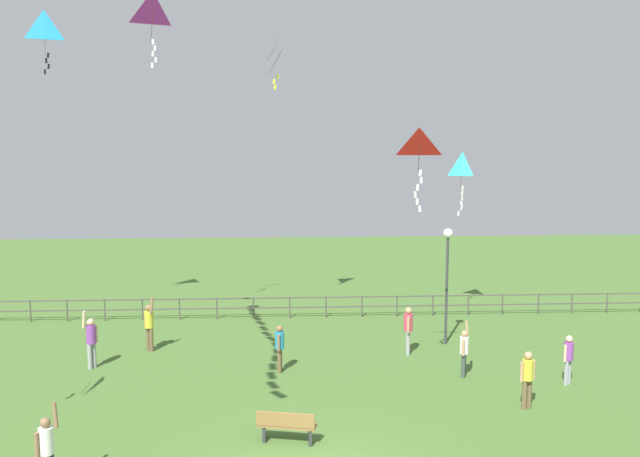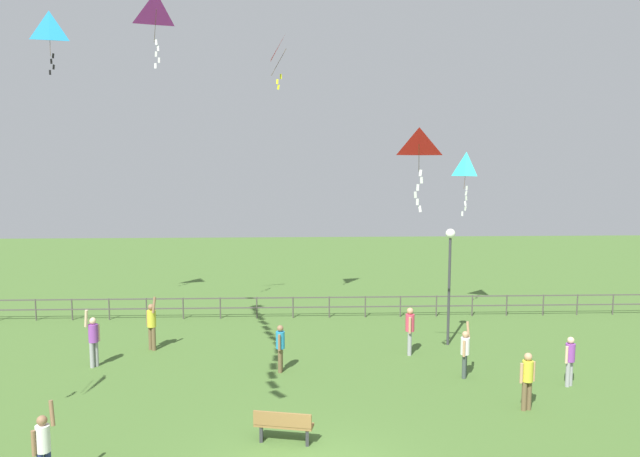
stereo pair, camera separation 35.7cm
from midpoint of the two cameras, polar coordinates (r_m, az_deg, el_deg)
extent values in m
cylinder|color=#38383D|center=(24.95, 11.74, -5.49)|extent=(0.10, 0.10, 4.13)
sphere|color=white|center=(24.57, 11.87, -0.44)|extent=(0.36, 0.36, 0.36)
cube|color=olive|center=(17.16, -2.58, -16.95)|extent=(1.55, 0.71, 0.06)
cube|color=olive|center=(16.91, -2.73, -16.52)|extent=(1.48, 0.38, 0.36)
cube|color=#333338|center=(17.39, -4.60, -17.45)|extent=(0.08, 0.36, 0.45)
cube|color=#333338|center=(17.14, -0.52, -17.80)|extent=(0.08, 0.36, 0.45)
cylinder|color=white|center=(15.93, -22.69, -16.76)|extent=(0.31, 0.31, 0.60)
sphere|color=#8C6647|center=(15.77, -22.77, -15.39)|extent=(0.23, 0.23, 0.23)
cylinder|color=#8C6647|center=(15.76, -22.00, -14.90)|extent=(0.17, 0.17, 0.57)
cylinder|color=#8C6647|center=(15.87, -23.39, -17.04)|extent=(0.09, 0.09, 0.57)
cylinder|color=#99999E|center=(23.63, -19.10, -10.53)|extent=(0.15, 0.15, 0.88)
cylinder|color=#99999E|center=(23.73, -18.76, -10.45)|extent=(0.15, 0.15, 0.88)
cylinder|color=purple|center=(23.47, -19.01, -8.74)|extent=(0.32, 0.32, 0.62)
sphere|color=beige|center=(23.36, -19.05, -7.73)|extent=(0.24, 0.24, 0.24)
cylinder|color=beige|center=(23.25, -19.57, -7.51)|extent=(0.19, 0.18, 0.60)
cylinder|color=beige|center=(23.60, -18.58, -8.73)|extent=(0.10, 0.10, 0.59)
cylinder|color=brown|center=(24.91, -14.08, -9.44)|extent=(0.15, 0.15, 0.88)
cylinder|color=brown|center=(25.03, -14.35, -9.36)|extent=(0.15, 0.15, 0.88)
cylinder|color=gold|center=(24.77, -14.27, -7.73)|extent=(0.32, 0.32, 0.62)
sphere|color=#8C6647|center=(24.66, -14.30, -6.76)|extent=(0.24, 0.24, 0.24)
cylinder|color=#8C6647|center=(24.44, -14.07, -6.58)|extent=(0.20, 0.22, 0.60)
cylinder|color=#8C6647|center=(24.93, -14.60, -7.73)|extent=(0.10, 0.10, 0.59)
cylinder|color=#99999E|center=(22.19, 21.50, -11.90)|extent=(0.14, 0.14, 0.81)
cylinder|color=#99999E|center=(22.32, 21.72, -11.80)|extent=(0.14, 0.14, 0.81)
cylinder|color=purple|center=(22.04, 21.69, -10.15)|extent=(0.30, 0.30, 0.57)
sphere|color=beige|center=(21.93, 21.74, -9.17)|extent=(0.22, 0.22, 0.22)
cylinder|color=beige|center=(21.89, 21.42, -10.36)|extent=(0.09, 0.09, 0.54)
cylinder|color=beige|center=(22.22, 21.95, -10.12)|extent=(0.09, 0.09, 0.54)
cylinder|color=#3F4C47|center=(22.09, 13.16, -11.69)|extent=(0.13, 0.13, 0.79)
cylinder|color=#3F4C47|center=(21.94, 13.09, -11.82)|extent=(0.13, 0.13, 0.79)
cylinder|color=white|center=(21.81, 13.18, -10.08)|extent=(0.29, 0.29, 0.56)
sphere|color=tan|center=(21.70, 13.21, -9.11)|extent=(0.21, 0.21, 0.21)
cylinder|color=tan|center=(21.84, 13.42, -8.70)|extent=(0.17, 0.14, 0.54)
cylinder|color=tan|center=(21.64, 13.09, -10.31)|extent=(0.09, 0.09, 0.53)
cylinder|color=brown|center=(21.94, -3.08, -11.61)|extent=(0.14, 0.14, 0.81)
cylinder|color=brown|center=(22.09, -3.01, -11.48)|extent=(0.14, 0.14, 0.81)
cylinder|color=#268CBF|center=(21.81, -3.06, -9.82)|extent=(0.30, 0.30, 0.57)
sphere|color=#8C6647|center=(21.69, -3.07, -8.81)|extent=(0.22, 0.22, 0.22)
cylinder|color=#8C6647|center=(21.63, -3.14, -10.05)|extent=(0.09, 0.09, 0.54)
cylinder|color=#8C6647|center=(22.00, -2.97, -9.75)|extent=(0.09, 0.09, 0.54)
cylinder|color=brown|center=(19.90, 18.11, -13.90)|extent=(0.15, 0.15, 0.86)
cylinder|color=brown|center=(20.00, 18.50, -13.81)|extent=(0.15, 0.15, 0.86)
cylinder|color=gold|center=(19.71, 18.39, -11.87)|extent=(0.31, 0.31, 0.60)
sphere|color=tan|center=(19.58, 18.44, -10.71)|extent=(0.23, 0.23, 0.23)
cylinder|color=tan|center=(19.59, 17.90, -12.07)|extent=(0.09, 0.09, 0.57)
cylinder|color=tan|center=(19.84, 18.87, -11.87)|extent=(0.09, 0.09, 0.57)
cylinder|color=#99999E|center=(24.02, 8.36, -9.91)|extent=(0.15, 0.15, 0.88)
cylinder|color=#99999E|center=(23.86, 8.36, -10.03)|extent=(0.15, 0.15, 0.88)
cylinder|color=#D83F59|center=(23.73, 8.39, -8.24)|extent=(0.32, 0.32, 0.62)
sphere|color=tan|center=(23.62, 8.41, -7.23)|extent=(0.24, 0.24, 0.24)
cylinder|color=tan|center=(23.95, 8.39, -8.19)|extent=(0.10, 0.10, 0.59)
cylinder|color=tan|center=(23.54, 8.39, -8.46)|extent=(0.10, 0.10, 0.59)
pyramid|color=red|center=(19.63, 9.27, 7.37)|extent=(1.10, 0.77, 0.84)
cylinder|color=#4C381E|center=(19.91, 9.26, 6.17)|extent=(0.14, 0.57, 0.84)
cube|color=white|center=(19.96, 9.38, 4.87)|extent=(0.11, 0.03, 0.21)
cube|color=white|center=(20.00, 9.47, 4.24)|extent=(0.09, 0.02, 0.20)
cube|color=white|center=(19.93, 9.15, 3.60)|extent=(0.09, 0.01, 0.20)
cube|color=white|center=(19.89, 8.94, 2.97)|extent=(0.10, 0.03, 0.20)
cube|color=white|center=(19.96, 9.11, 2.34)|extent=(0.08, 0.02, 0.20)
cube|color=white|center=(20.04, 9.34, 1.73)|extent=(0.11, 0.02, 0.21)
pyramid|color=red|center=(27.64, -2.62, 15.61)|extent=(0.72, 0.98, 1.12)
cylinder|color=#4C381E|center=(27.54, -3.29, 14.47)|extent=(0.64, 0.07, 1.12)
cube|color=yellow|center=(27.51, -3.10, 13.27)|extent=(0.08, 0.02, 0.20)
cube|color=yellow|center=(27.42, -3.42, 12.83)|extent=(0.10, 0.04, 0.20)
cube|color=yellow|center=(27.42, -3.32, 12.37)|extent=(0.12, 0.02, 0.21)
pyramid|color=#198CD1|center=(29.15, -22.47, 16.18)|extent=(1.12, 0.61, 1.21)
cylinder|color=#4C381E|center=(28.90, -22.44, 15.05)|extent=(0.11, 0.32, 1.21)
cube|color=black|center=(28.84, -22.20, 13.96)|extent=(0.11, 0.02, 0.21)
cube|color=black|center=(28.80, -22.33, 13.52)|extent=(0.08, 0.02, 0.20)
cube|color=black|center=(28.79, -22.15, 13.09)|extent=(0.11, 0.03, 0.21)
cube|color=black|center=(28.74, -22.43, 12.64)|extent=(0.09, 0.03, 0.20)
pyramid|color=#B22DB2|center=(25.98, -13.87, 18.30)|extent=(1.33, 1.10, 1.10)
cylinder|color=#4C381E|center=(26.24, -13.97, 16.98)|extent=(0.28, 0.70, 1.10)
cube|color=white|center=(26.14, -13.89, 15.70)|extent=(0.10, 0.02, 0.20)
cube|color=white|center=(26.13, -13.74, 15.22)|extent=(0.09, 0.02, 0.20)
cube|color=white|center=(26.08, -13.91, 14.75)|extent=(0.10, 0.03, 0.21)
cube|color=white|center=(26.07, -13.66, 14.27)|extent=(0.09, 0.02, 0.20)
cube|color=white|center=(26.01, -13.96, 13.79)|extent=(0.08, 0.03, 0.20)
pyramid|color=#19B2B2|center=(28.72, 13.16, 5.52)|extent=(0.89, 0.70, 1.03)
cylinder|color=#4C381E|center=(28.54, 13.06, 4.48)|extent=(0.19, 0.38, 1.03)
cube|color=white|center=(28.63, 13.19, 3.49)|extent=(0.08, 0.03, 0.20)
cube|color=white|center=(28.63, 13.14, 3.05)|extent=(0.11, 0.03, 0.21)
cube|color=white|center=(28.66, 13.15, 2.62)|extent=(0.10, 0.04, 0.20)
cube|color=white|center=(28.65, 13.07, 2.18)|extent=(0.10, 0.04, 0.21)
cube|color=white|center=(28.67, 13.08, 1.74)|extent=(0.11, 0.05, 0.21)
cube|color=white|center=(28.58, 12.82, 1.29)|extent=(0.08, 0.02, 0.20)
cylinder|color=#4C4742|center=(30.70, -23.53, -6.61)|extent=(0.06, 0.06, 0.95)
cylinder|color=#4C4742|center=(30.17, -20.76, -6.71)|extent=(0.06, 0.06, 0.95)
cylinder|color=#4C4742|center=(29.70, -17.82, -6.80)|extent=(0.06, 0.06, 0.95)
cylinder|color=#4C4742|center=(29.31, -14.76, -6.88)|extent=(0.06, 0.06, 0.95)
cylinder|color=#4C4742|center=(29.01, -11.66, -6.94)|extent=(0.06, 0.06, 0.95)
cylinder|color=#4C4742|center=(28.79, -8.45, -6.97)|extent=(0.06, 0.06, 0.95)
cylinder|color=#4C4742|center=(28.65, -5.25, -6.99)|extent=(0.06, 0.06, 0.95)
cylinder|color=#4C4742|center=(28.61, -2.04, -6.99)|extent=(0.06, 0.06, 0.95)
cylinder|color=#4C4742|center=(28.66, 1.18, -6.96)|extent=(0.06, 0.06, 0.95)
cylinder|color=#4C4742|center=(28.80, 4.39, -6.91)|extent=(0.06, 0.06, 0.95)
cylinder|color=#4C4742|center=(29.01, 7.48, -6.84)|extent=(0.06, 0.06, 0.95)
cylinder|color=#4C4742|center=(29.32, 10.60, -6.76)|extent=(0.06, 0.06, 0.95)
cylinder|color=#4C4742|center=(29.72, 13.65, -6.65)|extent=(0.06, 0.06, 0.95)
cylinder|color=#4C4742|center=(30.18, 16.51, -6.54)|extent=(0.06, 0.06, 0.95)
cylinder|color=#4C4742|center=(30.74, 19.45, -6.40)|extent=(0.06, 0.06, 0.95)
cylinder|color=#4C4742|center=(31.34, 22.10, -6.26)|extent=(0.06, 0.06, 0.95)
cylinder|color=#4C4742|center=(32.04, 24.78, -6.11)|extent=(0.06, 0.06, 0.95)
cube|color=#4C4742|center=(28.51, -1.21, -6.13)|extent=(36.00, 0.05, 0.05)
cube|color=#4C4742|center=(28.62, -1.21, -6.98)|extent=(36.00, 0.05, 0.05)
camera|label=1|loc=(0.18, -89.49, 0.06)|focal=36.19mm
camera|label=2|loc=(0.18, 90.51, -0.06)|focal=36.19mm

